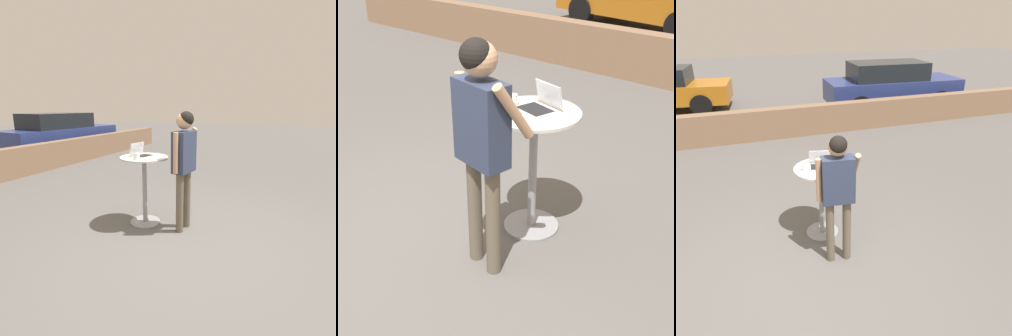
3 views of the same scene
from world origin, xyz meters
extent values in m
plane|color=#5B5956|center=(0.00, 0.00, 0.00)|extent=(50.00, 50.00, 0.00)
cylinder|color=gray|center=(0.41, 0.98, 0.01)|extent=(0.48, 0.48, 0.03)
cylinder|color=gray|center=(0.41, 0.98, 0.54)|extent=(0.07, 0.07, 1.04)
cylinder|color=beige|center=(0.41, 0.98, 1.07)|extent=(0.74, 0.74, 0.02)
cube|color=silver|center=(0.41, 0.98, 1.09)|extent=(0.34, 0.30, 0.02)
cube|color=black|center=(0.41, 0.98, 1.10)|extent=(0.29, 0.24, 0.00)
cube|color=silver|center=(0.44, 1.12, 1.20)|extent=(0.30, 0.11, 0.19)
cube|color=white|center=(0.44, 1.11, 1.20)|extent=(0.27, 0.09, 0.17)
cylinder|color=white|center=(0.20, 0.97, 1.13)|extent=(0.08, 0.08, 0.09)
torus|color=white|center=(0.25, 0.97, 1.13)|extent=(0.04, 0.01, 0.04)
cylinder|color=brown|center=(0.35, 0.36, 0.45)|extent=(0.11, 0.11, 0.90)
cylinder|color=brown|center=(0.57, 0.33, 0.45)|extent=(0.11, 0.11, 0.90)
cube|color=#2D3851|center=(0.46, 0.34, 1.20)|extent=(0.42, 0.25, 0.59)
sphere|color=tan|center=(0.46, 0.34, 1.64)|extent=(0.23, 0.23, 0.23)
sphere|color=black|center=(0.46, 0.31, 1.67)|extent=(0.22, 0.22, 0.22)
cylinder|color=tan|center=(0.23, 0.37, 1.21)|extent=(0.07, 0.07, 0.57)
cylinder|color=tan|center=(0.71, 0.39, 1.33)|extent=(0.11, 0.34, 0.43)
cube|color=navy|center=(4.71, 7.17, 0.67)|extent=(4.65, 1.89, 0.70)
cube|color=black|center=(4.48, 7.18, 1.30)|extent=(2.59, 1.58, 0.57)
cylinder|color=black|center=(6.17, 7.86, 0.35)|extent=(0.71, 0.26, 0.70)
cylinder|color=black|center=(6.08, 6.32, 0.35)|extent=(0.71, 0.26, 0.70)
cylinder|color=black|center=(3.34, 8.02, 0.35)|extent=(0.71, 0.26, 0.70)
cylinder|color=black|center=(3.25, 6.48, 0.35)|extent=(0.71, 0.26, 0.70)
camera|label=1|loc=(-3.00, -1.01, 1.84)|focal=28.00mm
camera|label=2|loc=(2.53, -1.71, 2.42)|focal=50.00mm
camera|label=3|loc=(-0.63, -3.00, 3.02)|focal=35.00mm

